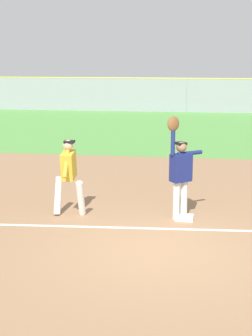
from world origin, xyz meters
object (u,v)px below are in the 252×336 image
at_px(parked_car_silver, 132,96).
at_px(parked_car_blue, 215,98).
at_px(runner, 69,172).
at_px(baseball, 177,124).
at_px(first_base, 185,218).
at_px(fielder, 180,169).

relative_size(parked_car_silver, parked_car_blue, 0.99).
xyz_separation_m(runner, parked_car_blue, (3.94, 23.50, -0.32)).
distance_m(baseball, parked_car_blue, 23.10).
relative_size(first_base, baseball, 5.14).
xyz_separation_m(first_base, parked_car_silver, (-4.19, 24.26, 0.63)).
relative_size(runner, baseball, 23.24).
height_order(first_base, baseball, baseball).
distance_m(baseball, parked_car_silver, 24.18).
height_order(runner, parked_car_blue, runner).
xyz_separation_m(first_base, fielder, (-0.12, 0.04, 1.08)).
distance_m(first_base, parked_car_blue, 23.50).
distance_m(first_base, runner, 2.75).
distance_m(fielder, baseball, 1.02).
bearing_deg(parked_car_silver, parked_car_blue, -11.15).
xyz_separation_m(fielder, baseball, (-0.10, 0.41, 0.93)).
relative_size(first_base, runner, 0.22).
height_order(baseball, parked_car_blue, baseball).
distance_m(fielder, parked_car_blue, 23.46).
bearing_deg(first_base, parked_car_silver, 99.81).
relative_size(runner, parked_car_silver, 0.38).
bearing_deg(baseball, parked_car_blue, 86.05).
relative_size(fielder, baseball, 30.81).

